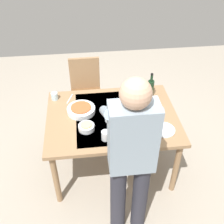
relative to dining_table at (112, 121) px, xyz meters
name	(u,v)px	position (x,y,z in m)	size (l,w,h in m)	color
ground_plane	(112,163)	(0.00, 0.00, -0.67)	(6.00, 6.00, 0.00)	#9E9384
dining_table	(112,121)	(0.00, 0.00, 0.00)	(1.37, 1.04, 0.75)	#93704C
chair_near	(86,88)	(0.25, -0.90, -0.14)	(0.40, 0.40, 0.91)	brown
person_server	(131,156)	(-0.06, 0.78, 0.29)	(0.42, 0.61, 1.69)	#2D2D38
wine_bottle	(151,88)	(-0.48, -0.31, 0.18)	(0.07, 0.07, 0.30)	black
wine_glass_left	(123,131)	(-0.06, 0.36, 0.18)	(0.07, 0.07, 0.15)	white
water_cup_near_left	(108,117)	(0.05, 0.08, 0.12)	(0.08, 0.08, 0.09)	silver
water_cup_near_right	(105,135)	(0.10, 0.34, 0.12)	(0.08, 0.08, 0.10)	silver
water_cup_far_left	(55,96)	(0.61, -0.37, 0.12)	(0.08, 0.08, 0.09)	silver
serving_bowl_pasta	(81,110)	(0.32, -0.10, 0.11)	(0.30, 0.30, 0.07)	silver
side_bowl_salad	(132,96)	(-0.26, -0.28, 0.11)	(0.18, 0.18, 0.07)	silver
side_bowl_bread	(86,127)	(0.28, 0.18, 0.11)	(0.16, 0.16, 0.07)	silver
dinner_plate_near	(139,113)	(-0.29, 0.00, 0.08)	(0.23, 0.23, 0.01)	silver
dinner_plate_far	(163,130)	(-0.48, 0.28, 0.08)	(0.23, 0.23, 0.01)	silver
table_knife	(112,111)	(-0.01, -0.08, 0.08)	(0.01, 0.20, 0.01)	silver
table_fork	(70,99)	(0.44, -0.35, 0.08)	(0.01, 0.18, 0.01)	silver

